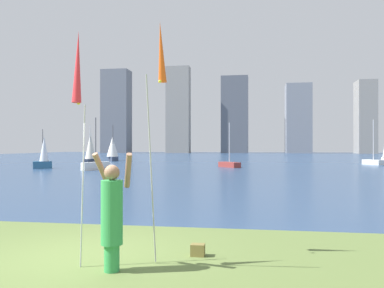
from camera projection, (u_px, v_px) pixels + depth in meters
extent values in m
cube|color=navy|center=(235.00, 158.00, 68.26)|extent=(120.00, 117.08, 0.12)
cube|color=#2D381C|center=(128.00, 226.00, 10.45)|extent=(120.00, 0.70, 0.02)
cylinder|color=green|center=(112.00, 258.00, 6.63)|extent=(0.25, 0.25, 0.45)
cylinder|color=green|center=(112.00, 212.00, 6.63)|extent=(0.36, 0.36, 1.07)
sphere|color=#936B51|center=(112.00, 172.00, 6.63)|extent=(0.26, 0.26, 0.26)
cylinder|color=#936B51|center=(102.00, 170.00, 6.82)|extent=(0.26, 0.41, 0.62)
cylinder|color=#936B51|center=(128.00, 170.00, 6.74)|extent=(0.26, 0.41, 0.62)
cylinder|color=#B2B2B7|center=(83.00, 185.00, 6.95)|extent=(0.02, 0.20, 2.83)
cone|color=red|center=(78.00, 67.00, 6.75)|extent=(0.16, 0.23, 1.24)
sphere|color=yellow|center=(78.00, 103.00, 6.78)|extent=(0.06, 0.06, 0.06)
cylinder|color=#B2B2B7|center=(151.00, 172.00, 6.75)|extent=(0.02, 0.65, 3.24)
cone|color=#F25919|center=(161.00, 53.00, 7.49)|extent=(0.16, 0.37, 1.13)
sphere|color=yellow|center=(160.00, 81.00, 7.38)|extent=(0.06, 0.06, 0.06)
cube|color=olive|center=(198.00, 250.00, 7.55)|extent=(0.26, 0.20, 0.23)
cube|color=silver|center=(373.00, 162.00, 43.97)|extent=(1.97, 2.73, 0.54)
cylinder|color=silver|center=(373.00, 140.00, 43.98)|extent=(0.08, 0.08, 4.46)
cube|color=white|center=(96.00, 166.00, 34.22)|extent=(1.80, 2.62, 0.69)
cylinder|color=#47474C|center=(96.00, 140.00, 34.23)|extent=(0.08, 0.08, 3.85)
cube|color=#333D51|center=(113.00, 159.00, 54.97)|extent=(2.42, 3.14, 0.59)
cylinder|color=#47474C|center=(113.00, 141.00, 54.98)|extent=(0.10, 0.10, 4.36)
cone|color=white|center=(112.00, 147.00, 55.19)|extent=(2.19, 2.19, 2.77)
cube|color=maroon|center=(229.00, 165.00, 38.63)|extent=(2.31, 2.53, 0.50)
cylinder|color=silver|center=(229.00, 142.00, 38.64)|extent=(0.08, 0.08, 3.84)
cube|color=#2D6084|center=(43.00, 165.00, 36.55)|extent=(1.82, 1.47, 0.66)
cylinder|color=#47474C|center=(43.00, 145.00, 36.56)|extent=(0.06, 0.06, 2.95)
cone|color=white|center=(44.00, 149.00, 36.59)|extent=(1.09, 1.09, 2.33)
cube|color=#333D51|center=(90.00, 161.00, 46.63)|extent=(0.59, 2.47, 0.55)
cylinder|color=silver|center=(90.00, 142.00, 46.63)|extent=(0.07, 0.07, 3.95)
cone|color=silver|center=(90.00, 146.00, 46.82)|extent=(1.27, 1.27, 3.09)
cube|color=slate|center=(116.00, 112.00, 114.62)|extent=(7.75, 5.31, 23.88)
cube|color=gray|center=(178.00, 110.00, 113.29)|extent=(6.65, 3.71, 24.61)
cube|color=#565B66|center=(235.00, 115.00, 114.32)|extent=(7.68, 4.40, 22.06)
cube|color=gray|center=(298.00, 119.00, 111.55)|extent=(6.95, 6.45, 19.36)
cube|color=gray|center=(365.00, 117.00, 105.09)|extent=(4.69, 6.06, 19.30)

